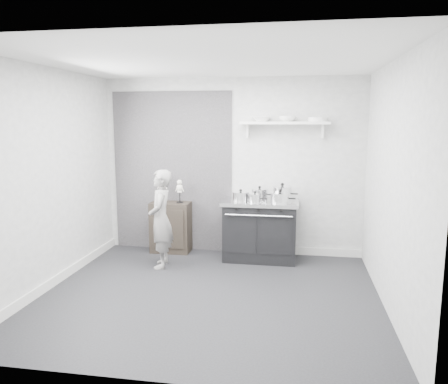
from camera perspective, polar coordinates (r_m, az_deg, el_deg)
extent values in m
plane|color=black|center=(5.36, -1.96, -13.24)|extent=(4.00, 4.00, 0.00)
cube|color=#A2A2A0|center=(6.76, 1.02, 3.34)|extent=(4.00, 0.02, 2.70)
cube|color=#A2A2A0|center=(3.28, -8.38, -3.21)|extent=(4.00, 0.02, 2.70)
cube|color=#A2A2A0|center=(5.74, -22.02, 1.59)|extent=(0.02, 3.60, 2.70)
cube|color=#A2A2A0|center=(5.00, 21.03, 0.58)|extent=(0.02, 3.60, 2.70)
cube|color=silver|center=(4.99, -2.15, 16.74)|extent=(4.00, 3.60, 0.02)
cube|color=black|center=(6.96, -6.77, 2.63)|extent=(1.90, 0.02, 2.50)
cube|color=silver|center=(6.92, 9.25, -7.55)|extent=(2.00, 0.03, 0.12)
cube|color=silver|center=(6.03, -21.09, -10.66)|extent=(0.03, 3.60, 0.12)
cube|color=silver|center=(6.52, 7.92, 8.94)|extent=(1.30, 0.26, 0.04)
cube|color=silver|center=(6.63, 3.11, 7.98)|extent=(0.03, 0.12, 0.20)
cube|color=silver|center=(6.60, 12.74, 7.76)|extent=(0.03, 0.12, 0.20)
cube|color=black|center=(6.55, 4.75, -5.15)|extent=(1.05, 0.63, 0.84)
cube|color=silver|center=(6.46, 4.81, -1.31)|extent=(1.11, 0.67, 0.05)
cube|color=black|center=(6.27, 2.21, -5.59)|extent=(0.44, 0.02, 0.55)
cube|color=black|center=(6.23, 6.83, -5.76)|extent=(0.44, 0.02, 0.55)
cylinder|color=silver|center=(6.14, 4.52, -3.11)|extent=(0.95, 0.02, 0.02)
cylinder|color=black|center=(6.18, 1.63, -2.22)|extent=(0.04, 0.03, 0.04)
cylinder|color=black|center=(6.14, 4.54, -2.31)|extent=(0.04, 0.03, 0.04)
cylinder|color=black|center=(6.12, 7.48, -2.40)|extent=(0.04, 0.03, 0.04)
cube|color=black|center=(6.94, -6.93, -4.57)|extent=(0.61, 0.36, 0.79)
imported|color=gray|center=(6.18, -8.26, -3.50)|extent=(0.42, 0.56, 1.38)
cylinder|color=white|center=(6.38, 2.19, -0.64)|extent=(0.24, 0.24, 0.12)
cylinder|color=white|center=(6.37, 2.19, -0.05)|extent=(0.24, 0.24, 0.02)
sphere|color=black|center=(6.36, 2.19, 0.21)|extent=(0.04, 0.04, 0.04)
cylinder|color=black|center=(6.36, 3.61, -0.68)|extent=(0.10, 0.02, 0.02)
cylinder|color=white|center=(6.56, 4.66, -0.30)|extent=(0.24, 0.24, 0.14)
cylinder|color=white|center=(6.55, 4.67, 0.35)|extent=(0.25, 0.25, 0.02)
sphere|color=black|center=(6.54, 4.68, 0.61)|extent=(0.04, 0.04, 0.04)
cylinder|color=black|center=(6.55, 6.08, -0.34)|extent=(0.10, 0.02, 0.02)
cylinder|color=white|center=(6.51, 7.60, -0.19)|extent=(0.28, 0.28, 0.19)
cylinder|color=white|center=(6.50, 7.62, 0.70)|extent=(0.29, 0.29, 0.02)
sphere|color=black|center=(6.49, 7.63, 0.98)|extent=(0.05, 0.05, 0.05)
cylinder|color=black|center=(6.51, 9.18, -0.23)|extent=(0.10, 0.02, 0.02)
cylinder|color=white|center=(6.28, 7.32, -0.81)|extent=(0.27, 0.27, 0.13)
cylinder|color=white|center=(6.26, 7.33, -0.15)|extent=(0.28, 0.28, 0.02)
sphere|color=black|center=(6.26, 7.34, 0.13)|extent=(0.05, 0.05, 0.05)
cylinder|color=black|center=(6.27, 8.90, -0.85)|extent=(0.10, 0.02, 0.02)
cylinder|color=white|center=(6.27, 4.05, -0.87)|extent=(0.17, 0.17, 0.11)
cylinder|color=white|center=(6.25, 4.06, -0.29)|extent=(0.17, 0.17, 0.02)
sphere|color=black|center=(6.25, 4.06, -0.09)|extent=(0.03, 0.03, 0.03)
cylinder|color=black|center=(6.25, 5.18, -0.90)|extent=(0.10, 0.02, 0.02)
imported|color=white|center=(6.54, 4.93, 9.46)|extent=(0.27, 0.27, 0.07)
imported|color=white|center=(6.52, 8.24, 9.44)|extent=(0.25, 0.25, 0.08)
cylinder|color=white|center=(6.52, 12.14, 9.26)|extent=(0.28, 0.28, 0.06)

